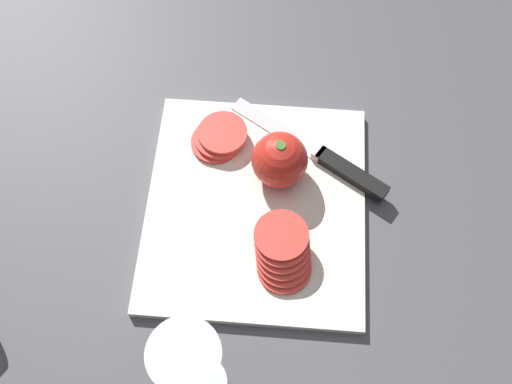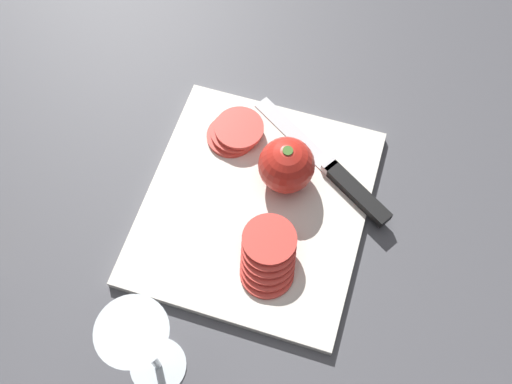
{
  "view_description": "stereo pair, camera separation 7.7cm",
  "coord_description": "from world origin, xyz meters",
  "px_view_note": "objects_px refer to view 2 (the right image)",
  "views": [
    {
      "loc": [
        0.34,
        0.01,
        0.73
      ],
      "look_at": [
        -0.0,
        -0.02,
        0.04
      ],
      "focal_mm": 42.0,
      "sensor_mm": 36.0,
      "label": 1
    },
    {
      "loc": [
        0.33,
        0.08,
        0.73
      ],
      "look_at": [
        -0.0,
        -0.02,
        0.04
      ],
      "focal_mm": 42.0,
      "sensor_mm": 36.0,
      "label": 2
    }
  ],
  "objects_px": {
    "wine_glass": "(142,344)",
    "tomato_slice_stack_far": "(268,256)",
    "whole_tomato": "(286,165)",
    "knife": "(344,181)",
    "tomato_slice_stack_near": "(235,132)"
  },
  "relations": [
    {
      "from": "whole_tomato",
      "to": "knife",
      "type": "distance_m",
      "value": 0.09
    },
    {
      "from": "knife",
      "to": "tomato_slice_stack_near",
      "type": "height_order",
      "value": "tomato_slice_stack_near"
    },
    {
      "from": "tomato_slice_stack_near",
      "to": "wine_glass",
      "type": "bearing_deg",
      "value": 1.66
    },
    {
      "from": "tomato_slice_stack_near",
      "to": "tomato_slice_stack_far",
      "type": "xyz_separation_m",
      "value": [
        0.17,
        0.1,
        0.01
      ]
    },
    {
      "from": "wine_glass",
      "to": "tomato_slice_stack_far",
      "type": "xyz_separation_m",
      "value": [
        -0.16,
        0.09,
        -0.08
      ]
    },
    {
      "from": "wine_glass",
      "to": "knife",
      "type": "height_order",
      "value": "wine_glass"
    },
    {
      "from": "wine_glass",
      "to": "tomato_slice_stack_far",
      "type": "height_order",
      "value": "wine_glass"
    },
    {
      "from": "wine_glass",
      "to": "tomato_slice_stack_far",
      "type": "relative_size",
      "value": 1.75
    },
    {
      "from": "tomato_slice_stack_far",
      "to": "knife",
      "type": "bearing_deg",
      "value": 154.59
    },
    {
      "from": "wine_glass",
      "to": "whole_tomato",
      "type": "xyz_separation_m",
      "value": [
        -0.28,
        0.08,
        -0.07
      ]
    },
    {
      "from": "wine_glass",
      "to": "knife",
      "type": "distance_m",
      "value": 0.35
    },
    {
      "from": "wine_glass",
      "to": "knife",
      "type": "bearing_deg",
      "value": 152.71
    },
    {
      "from": "tomato_slice_stack_near",
      "to": "knife",
      "type": "bearing_deg",
      "value": 80.24
    },
    {
      "from": "whole_tomato",
      "to": "knife",
      "type": "relative_size",
      "value": 0.33
    },
    {
      "from": "whole_tomato",
      "to": "tomato_slice_stack_far",
      "type": "distance_m",
      "value": 0.12
    }
  ]
}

